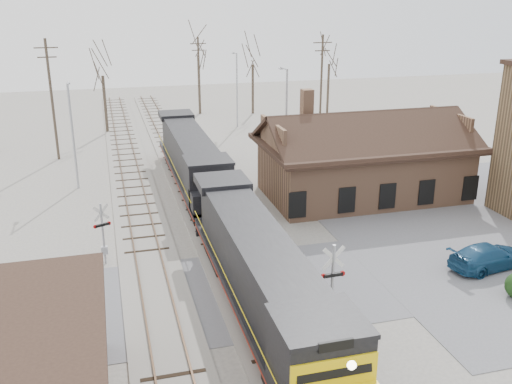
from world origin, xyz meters
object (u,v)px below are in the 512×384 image
depot (363,164)px  locomotive_lead (264,281)px  locomotive_trailing (193,161)px  parked_car (489,256)px

depot → locomotive_lead: size_ratio=0.78×
locomotive_trailing → parked_car: bearing=-52.2°
depot → parked_car: depot is taller
locomotive_lead → locomotive_trailing: 19.87m
locomotive_lead → parked_car: (13.56, 2.36, -1.59)m
locomotive_trailing → parked_car: 22.20m
depot → locomotive_lead: bearing=-128.0°
depot → locomotive_trailing: bearing=159.3°
locomotive_lead → parked_car: locomotive_lead is taller
depot → locomotive_lead: depot is taller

